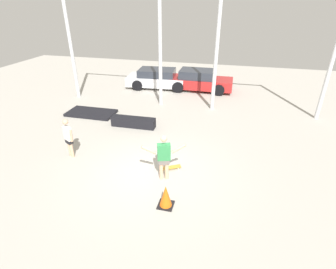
{
  "coord_description": "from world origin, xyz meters",
  "views": [
    {
      "loc": [
        2.46,
        -7.35,
        5.58
      ],
      "look_at": [
        0.21,
        1.6,
        0.76
      ],
      "focal_mm": 28.0,
      "sensor_mm": 36.0,
      "label": 1
    }
  ],
  "objects_px": {
    "grind_box": "(133,122)",
    "traffic_cone": "(166,196)",
    "skateboard": "(171,167)",
    "skateboarder": "(164,156)",
    "bystander": "(68,136)",
    "manual_pad": "(91,113)",
    "parked_car_red": "(199,80)",
    "parked_car_white": "(159,79)"
  },
  "relations": [
    {
      "from": "grind_box",
      "to": "traffic_cone",
      "type": "relative_size",
      "value": 2.96
    },
    {
      "from": "skateboard",
      "to": "grind_box",
      "type": "xyz_separation_m",
      "value": [
        -2.6,
        3.04,
        0.17
      ]
    },
    {
      "from": "skateboarder",
      "to": "grind_box",
      "type": "height_order",
      "value": "skateboarder"
    },
    {
      "from": "skateboarder",
      "to": "traffic_cone",
      "type": "bearing_deg",
      "value": -92.14
    },
    {
      "from": "skateboard",
      "to": "bystander",
      "type": "relative_size",
      "value": 0.48
    },
    {
      "from": "grind_box",
      "to": "manual_pad",
      "type": "bearing_deg",
      "value": 162.08
    },
    {
      "from": "skateboard",
      "to": "grind_box",
      "type": "height_order",
      "value": "grind_box"
    },
    {
      "from": "grind_box",
      "to": "bystander",
      "type": "distance_m",
      "value": 3.51
    },
    {
      "from": "manual_pad",
      "to": "bystander",
      "type": "height_order",
      "value": "bystander"
    },
    {
      "from": "traffic_cone",
      "to": "grind_box",
      "type": "bearing_deg",
      "value": 120.5
    },
    {
      "from": "manual_pad",
      "to": "bystander",
      "type": "distance_m",
      "value": 4.35
    },
    {
      "from": "skateboarder",
      "to": "bystander",
      "type": "height_order",
      "value": "skateboarder"
    },
    {
      "from": "bystander",
      "to": "traffic_cone",
      "type": "relative_size",
      "value": 2.22
    },
    {
      "from": "skateboarder",
      "to": "bystander",
      "type": "bearing_deg",
      "value": 153.62
    },
    {
      "from": "skateboard",
      "to": "parked_car_red",
      "type": "xyz_separation_m",
      "value": [
        -0.32,
        9.53,
        0.6
      ]
    },
    {
      "from": "skateboarder",
      "to": "grind_box",
      "type": "bearing_deg",
      "value": 105.39
    },
    {
      "from": "manual_pad",
      "to": "traffic_cone",
      "type": "height_order",
      "value": "traffic_cone"
    },
    {
      "from": "skateboard",
      "to": "parked_car_red",
      "type": "bearing_deg",
      "value": 62.54
    },
    {
      "from": "skateboard",
      "to": "grind_box",
      "type": "relative_size",
      "value": 0.36
    },
    {
      "from": "skateboard",
      "to": "traffic_cone",
      "type": "relative_size",
      "value": 1.06
    },
    {
      "from": "grind_box",
      "to": "traffic_cone",
      "type": "height_order",
      "value": "traffic_cone"
    },
    {
      "from": "skateboard",
      "to": "traffic_cone",
      "type": "height_order",
      "value": "traffic_cone"
    },
    {
      "from": "grind_box",
      "to": "parked_car_red",
      "type": "bearing_deg",
      "value": 70.69
    },
    {
      "from": "parked_car_white",
      "to": "parked_car_red",
      "type": "bearing_deg",
      "value": -1.74
    },
    {
      "from": "manual_pad",
      "to": "parked_car_red",
      "type": "relative_size",
      "value": 0.59
    },
    {
      "from": "parked_car_red",
      "to": "traffic_cone",
      "type": "bearing_deg",
      "value": -87.35
    },
    {
      "from": "parked_car_white",
      "to": "traffic_cone",
      "type": "bearing_deg",
      "value": -77.89
    },
    {
      "from": "grind_box",
      "to": "parked_car_white",
      "type": "relative_size",
      "value": 0.47
    },
    {
      "from": "grind_box",
      "to": "bystander",
      "type": "xyz_separation_m",
      "value": [
        -1.4,
        -3.15,
        0.66
      ]
    },
    {
      "from": "manual_pad",
      "to": "parked_car_white",
      "type": "distance_m",
      "value": 5.92
    },
    {
      "from": "parked_car_white",
      "to": "grind_box",
      "type": "bearing_deg",
      "value": -90.13
    },
    {
      "from": "parked_car_white",
      "to": "traffic_cone",
      "type": "relative_size",
      "value": 6.24
    },
    {
      "from": "grind_box",
      "to": "parked_car_red",
      "type": "height_order",
      "value": "parked_car_red"
    },
    {
      "from": "skateboarder",
      "to": "manual_pad",
      "type": "relative_size",
      "value": 0.66
    },
    {
      "from": "parked_car_white",
      "to": "skateboarder",
      "type": "bearing_deg",
      "value": -77.91
    },
    {
      "from": "manual_pad",
      "to": "skateboard",
      "type": "bearing_deg",
      "value": -36.22
    },
    {
      "from": "grind_box",
      "to": "skateboarder",
      "type": "bearing_deg",
      "value": -55.46
    },
    {
      "from": "skateboard",
      "to": "bystander",
      "type": "height_order",
      "value": "bystander"
    },
    {
      "from": "skateboarder",
      "to": "parked_car_red",
      "type": "height_order",
      "value": "skateboarder"
    },
    {
      "from": "bystander",
      "to": "traffic_cone",
      "type": "distance_m",
      "value": 4.69
    },
    {
      "from": "skateboarder",
      "to": "manual_pad",
      "type": "xyz_separation_m",
      "value": [
        -5.28,
        4.54,
        -0.86
      ]
    },
    {
      "from": "skateboarder",
      "to": "traffic_cone",
      "type": "relative_size",
      "value": 2.33
    }
  ]
}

